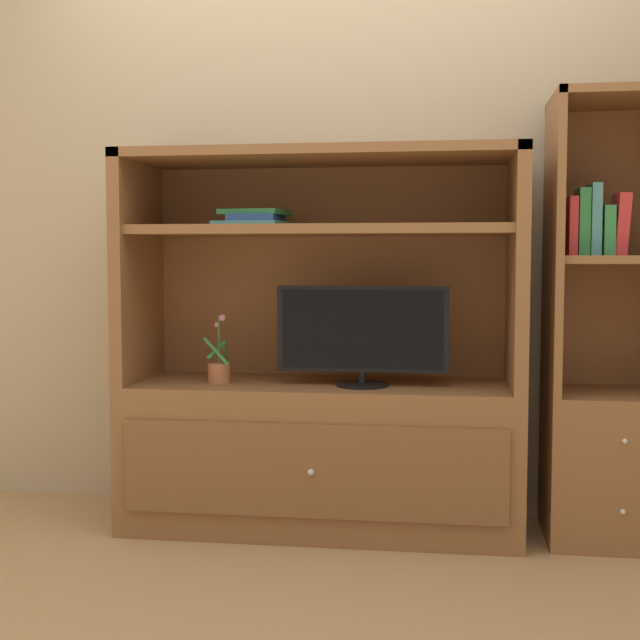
{
  "coord_description": "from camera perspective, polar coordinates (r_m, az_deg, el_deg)",
  "views": [
    {
      "loc": [
        0.47,
        -2.95,
        1.06
      ],
      "look_at": [
        0.0,
        0.35,
        0.82
      ],
      "focal_mm": 48.97,
      "sensor_mm": 36.0,
      "label": 1
    }
  ],
  "objects": [
    {
      "name": "bookshelf_tall",
      "position": [
        3.45,
        18.59,
        -4.78
      ],
      "size": [
        0.49,
        0.45,
        1.66
      ],
      "color": "brown",
      "rests_on": "ground_plane"
    },
    {
      "name": "media_console",
      "position": [
        3.44,
        0.14,
        -5.78
      ],
      "size": [
        1.53,
        0.56,
        1.46
      ],
      "color": "brown",
      "rests_on": "ground_plane"
    },
    {
      "name": "painted_rear_wall",
      "position": [
        3.74,
        0.88,
        9.34
      ],
      "size": [
        6.0,
        0.1,
        2.8
      ],
      "primitive_type": "cube",
      "color": "tan",
      "rests_on": "ground_plane"
    },
    {
      "name": "tv_monitor",
      "position": [
        3.31,
        2.78,
        -0.88
      ],
      "size": [
        0.65,
        0.2,
        0.38
      ],
      "color": "black",
      "rests_on": "media_console"
    },
    {
      "name": "ground_plane",
      "position": [
        3.17,
        -0.93,
        -15.44
      ],
      "size": [
        8.0,
        8.0,
        0.0
      ],
      "primitive_type": "plane",
      "color": "tan"
    },
    {
      "name": "magazine_stack",
      "position": [
        3.43,
        -4.22,
        6.64
      ],
      "size": [
        0.29,
        0.32,
        0.06
      ],
      "color": "teal",
      "rests_on": "media_console"
    },
    {
      "name": "upright_book_row",
      "position": [
        3.39,
        17.57,
        5.97
      ],
      "size": [
        0.22,
        0.18,
        0.26
      ],
      "color": "red",
      "rests_on": "bookshelf_tall"
    },
    {
      "name": "potted_plant",
      "position": [
        3.44,
        -6.61,
        -3.2
      ],
      "size": [
        0.11,
        0.09,
        0.27
      ],
      "color": "#B26642",
      "rests_on": "media_console"
    }
  ]
}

